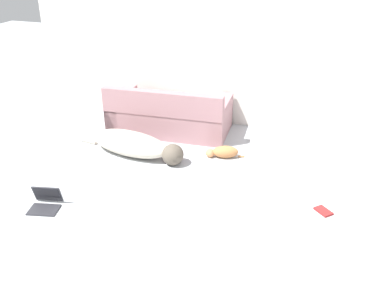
# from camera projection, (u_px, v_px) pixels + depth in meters

# --- Properties ---
(ground_plane) EXTENTS (20.00, 20.00, 0.00)m
(ground_plane) POSITION_uv_depth(u_px,v_px,m) (184.00, 288.00, 3.63)
(ground_plane) COLOR #ADB2B7
(wall_back) EXTENTS (7.61, 0.06, 2.47)m
(wall_back) POSITION_uv_depth(u_px,v_px,m) (267.00, 48.00, 6.16)
(wall_back) COLOR silver
(wall_back) RESTS_ON ground_plane
(couch) EXTENTS (1.83, 0.99, 0.74)m
(couch) POSITION_uv_depth(u_px,v_px,m) (169.00, 116.00, 6.46)
(couch) COLOR #A3757A
(couch) RESTS_ON ground_plane
(dog) EXTENTS (1.71, 0.65, 0.31)m
(dog) POSITION_uv_depth(u_px,v_px,m) (135.00, 145.00, 5.78)
(dog) COLOR beige
(dog) RESTS_ON ground_plane
(cat) EXTENTS (0.52, 0.28, 0.16)m
(cat) POSITION_uv_depth(u_px,v_px,m) (223.00, 152.00, 5.74)
(cat) COLOR #BC7A47
(cat) RESTS_ON ground_plane
(laptop_open) EXTENTS (0.38, 0.36, 0.23)m
(laptop_open) POSITION_uv_depth(u_px,v_px,m) (46.00, 201.00, 4.70)
(laptop_open) COLOR #2D2D33
(laptop_open) RESTS_ON ground_plane
(book_red) EXTENTS (0.22, 0.22, 0.02)m
(book_red) POSITION_uv_depth(u_px,v_px,m) (323.00, 211.00, 4.63)
(book_red) COLOR maroon
(book_red) RESTS_ON ground_plane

